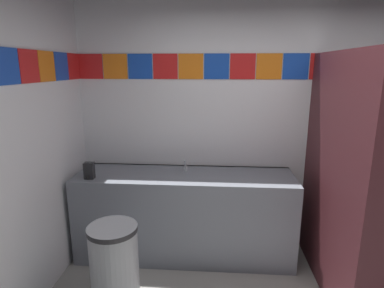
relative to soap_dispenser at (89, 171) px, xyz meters
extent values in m
cube|color=silver|center=(1.73, 0.54, 0.36)|extent=(3.94, 0.08, 2.65)
cube|color=red|center=(-0.11, 0.49, 0.98)|extent=(0.25, 0.01, 0.25)
cube|color=orange|center=(0.16, 0.49, 0.98)|extent=(0.25, 0.01, 0.25)
cube|color=#1947B7|center=(0.42, 0.49, 0.98)|extent=(0.25, 0.01, 0.25)
cube|color=red|center=(0.68, 0.49, 0.98)|extent=(0.25, 0.01, 0.25)
cube|color=orange|center=(0.94, 0.49, 0.98)|extent=(0.25, 0.01, 0.25)
cube|color=#1947B7|center=(1.21, 0.49, 0.98)|extent=(0.25, 0.01, 0.25)
cube|color=red|center=(1.47, 0.49, 0.98)|extent=(0.25, 0.01, 0.25)
cube|color=orange|center=(1.73, 0.49, 0.98)|extent=(0.25, 0.01, 0.25)
cube|color=#1947B7|center=(1.99, 0.49, 0.98)|extent=(0.25, 0.01, 0.25)
cube|color=red|center=(2.26, 0.49, 0.98)|extent=(0.25, 0.01, 0.25)
cube|color=orange|center=(2.52, 0.49, 0.98)|extent=(0.25, 0.01, 0.25)
cube|color=#1947B7|center=(2.78, 0.49, 0.98)|extent=(0.25, 0.01, 0.25)
cube|color=#1947B7|center=(-0.23, -0.68, 0.98)|extent=(0.01, 0.25, 0.25)
cube|color=red|center=(-0.23, -0.42, 0.98)|extent=(0.01, 0.25, 0.25)
cube|color=orange|center=(-0.23, -0.15, 0.98)|extent=(0.01, 0.25, 0.25)
cube|color=#1947B7|center=(-0.23, 0.11, 0.98)|extent=(0.01, 0.25, 0.25)
cube|color=red|center=(-0.23, 0.37, 0.98)|extent=(0.01, 0.25, 0.25)
cube|color=slate|center=(0.91, 0.19, -0.52)|extent=(2.19, 0.62, 0.88)
cube|color=slate|center=(0.91, 0.49, -0.12)|extent=(2.19, 0.03, 0.08)
cylinder|color=white|center=(0.91, 0.16, -0.13)|extent=(0.34, 0.34, 0.10)
cylinder|color=silver|center=(0.91, 0.30, -0.05)|extent=(0.04, 0.04, 0.05)
cylinder|color=silver|center=(0.91, 0.25, 0.02)|extent=(0.02, 0.06, 0.09)
cube|color=black|center=(0.00, 0.00, 0.00)|extent=(0.09, 0.07, 0.16)
cylinder|color=black|center=(0.00, -0.04, -0.06)|extent=(0.02, 0.02, 0.03)
cube|color=#471E23|center=(2.19, -0.19, 0.07)|extent=(0.04, 1.39, 2.06)
cylinder|color=silver|center=(2.21, -0.87, 0.17)|extent=(0.02, 0.02, 0.10)
cylinder|color=white|center=(2.72, -0.04, -0.76)|extent=(0.38, 0.38, 0.40)
torus|color=white|center=(2.72, -0.04, -0.55)|extent=(0.39, 0.39, 0.05)
cube|color=white|center=(2.72, 0.17, -0.39)|extent=(0.34, 0.17, 0.34)
cylinder|color=#999EA3|center=(0.43, -0.67, -0.61)|extent=(0.38, 0.38, 0.71)
cylinder|color=#262628|center=(0.43, -0.67, -0.24)|extent=(0.39, 0.39, 0.04)
camera|label=1|loc=(1.21, -2.83, 0.97)|focal=29.71mm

